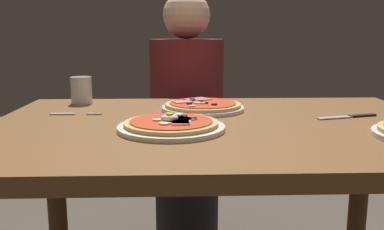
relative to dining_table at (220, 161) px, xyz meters
The scene contains 7 objects.
dining_table is the anchor object (origin of this frame).
pizza_foreground 0.21m from the dining_table, 146.20° to the right, with size 0.27×0.27×0.05m.
pizza_across_left 0.23m from the dining_table, 101.86° to the left, with size 0.26×0.26×0.03m.
water_glass_near 0.59m from the dining_table, 143.54° to the left, with size 0.07×0.07×0.09m.
fork 0.47m from the dining_table, 164.14° to the left, with size 0.16×0.02×0.00m.
knife 0.41m from the dining_table, ahead, with size 0.19×0.07×0.01m.
diner_person 0.70m from the dining_table, 96.56° to the left, with size 0.32×0.32×1.18m.
Camera 1 is at (-0.12, -1.13, 1.00)m, focal length 39.35 mm.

